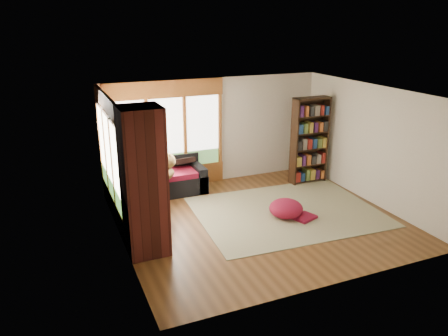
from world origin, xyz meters
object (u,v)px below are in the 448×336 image
object	(u,v)px
area_rug	(287,212)
bookshelf	(310,141)
sectional_sofa	(145,191)
brick_chimney	(144,182)
dog_tan	(160,171)
pouf	(286,208)
dog_brindle	(142,183)

from	to	relation	value
area_rug	bookshelf	world-z (taller)	bookshelf
sectional_sofa	bookshelf	bearing A→B (deg)	0.19
sectional_sofa	bookshelf	xyz separation A→B (m)	(4.09, -0.19, 0.77)
area_rug	bookshelf	bearing A→B (deg)	44.66
sectional_sofa	bookshelf	distance (m)	4.17
brick_chimney	dog_tan	distance (m)	2.12
brick_chimney	area_rug	world-z (taller)	brick_chimney
brick_chimney	pouf	distance (m)	3.19
sectional_sofa	pouf	distance (m)	3.10
bookshelf	pouf	world-z (taller)	bookshelf
sectional_sofa	dog_tan	xyz separation A→B (m)	(0.31, -0.14, 0.49)
sectional_sofa	dog_tan	world-z (taller)	dog_tan
dog_tan	pouf	bearing A→B (deg)	-65.18
brick_chimney	pouf	world-z (taller)	brick_chimney
dog_tan	dog_brindle	xyz separation A→B (m)	(-0.50, -0.54, -0.03)
dog_tan	sectional_sofa	bearing A→B (deg)	127.57
area_rug	pouf	bearing A→B (deg)	-126.21
area_rug	dog_brindle	distance (m)	3.10
brick_chimney	area_rug	distance (m)	3.42
brick_chimney	area_rug	bearing A→B (deg)	8.51
bookshelf	pouf	xyz separation A→B (m)	(-1.56, -1.60, -0.87)
sectional_sofa	dog_brindle	world-z (taller)	dog_brindle
bookshelf	pouf	distance (m)	2.39
dog_tan	bookshelf	bearing A→B (deg)	-29.41
brick_chimney	bookshelf	xyz separation A→B (m)	(4.54, 1.86, -0.23)
pouf	area_rug	bearing A→B (deg)	53.79
dog_tan	dog_brindle	bearing A→B (deg)	-161.65
area_rug	brick_chimney	bearing A→B (deg)	-171.49
area_rug	dog_tan	distance (m)	2.88
sectional_sofa	area_rug	world-z (taller)	sectional_sofa
brick_chimney	pouf	size ratio (longest dim) A/B	3.70
bookshelf	dog_tan	bearing A→B (deg)	179.29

